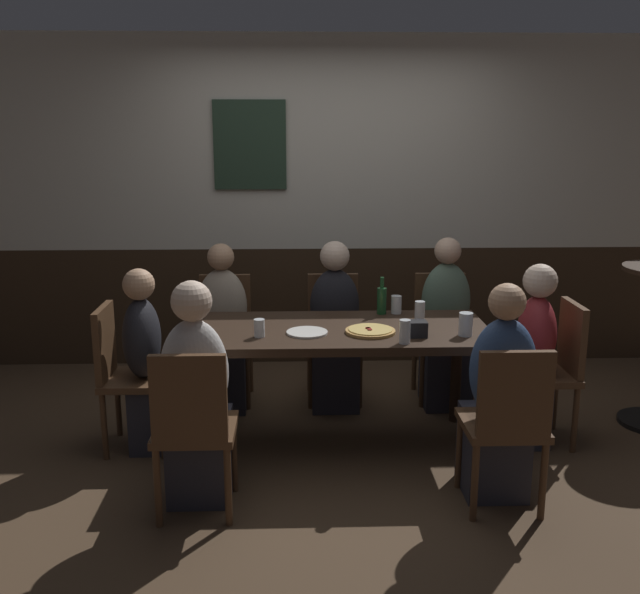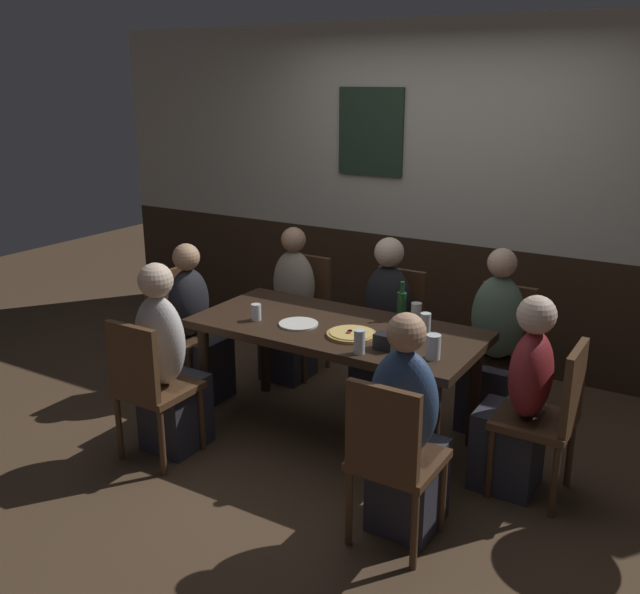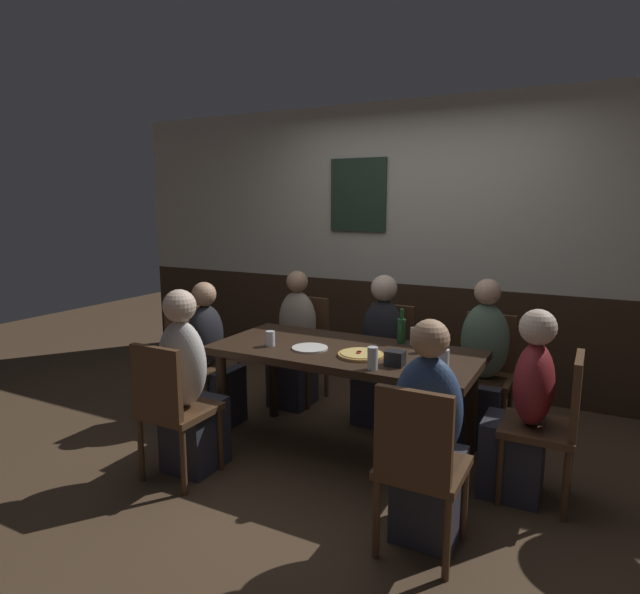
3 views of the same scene
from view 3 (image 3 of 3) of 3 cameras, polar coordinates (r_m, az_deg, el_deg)
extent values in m
plane|color=#4C3826|center=(3.82, 2.56, -16.33)|extent=(12.00, 12.00, 0.00)
cube|color=#332316|center=(5.11, 10.54, -3.93)|extent=(6.40, 0.10, 0.95)
cube|color=beige|center=(4.96, 11.03, 10.79)|extent=(6.40, 0.10, 1.65)
cube|color=#233828|center=(5.12, 4.11, 10.83)|extent=(0.56, 0.03, 0.68)
cube|color=black|center=(3.56, 2.65, -5.95)|extent=(1.76, 0.81, 0.05)
cylinder|color=black|center=(3.80, -10.44, -10.92)|extent=(0.07, 0.07, 0.69)
cylinder|color=black|center=(3.16, 13.33, -15.57)|extent=(0.07, 0.07, 0.69)
cylinder|color=black|center=(4.30, -5.03, -8.28)|extent=(0.07, 0.07, 0.69)
cylinder|color=black|center=(3.74, 15.91, -11.50)|extent=(0.07, 0.07, 0.69)
cube|color=#513521|center=(4.10, 17.13, -8.37)|extent=(0.40, 0.40, 0.04)
cube|color=#513521|center=(4.21, 17.76, -4.61)|extent=(0.36, 0.04, 0.43)
cylinder|color=#513521|center=(4.00, 18.94, -12.41)|extent=(0.04, 0.04, 0.41)
cylinder|color=#513521|center=(4.05, 14.09, -11.83)|extent=(0.04, 0.04, 0.41)
cylinder|color=#513521|center=(4.31, 19.66, -10.78)|extent=(0.04, 0.04, 0.41)
cylinder|color=#513521|center=(4.36, 15.18, -10.28)|extent=(0.04, 0.04, 0.41)
cube|color=#513521|center=(3.35, 22.32, -12.89)|extent=(0.40, 0.40, 0.04)
cube|color=#513521|center=(3.27, 25.78, -9.37)|extent=(0.04, 0.36, 0.43)
cylinder|color=#513521|center=(3.31, 18.68, -17.27)|extent=(0.04, 0.04, 0.41)
cylinder|color=#513521|center=(3.61, 19.59, -14.91)|extent=(0.04, 0.04, 0.41)
cylinder|color=#513521|center=(3.29, 24.83, -17.90)|extent=(0.04, 0.04, 0.41)
cylinder|color=#513521|center=(3.59, 25.15, -15.46)|extent=(0.04, 0.04, 0.41)
cube|color=#513521|center=(3.47, -14.78, -11.66)|extent=(0.40, 0.40, 0.04)
cube|color=#513521|center=(3.27, -17.11, -8.75)|extent=(0.36, 0.04, 0.43)
cylinder|color=#513521|center=(3.78, -14.80, -13.51)|extent=(0.04, 0.04, 0.41)
cylinder|color=#513521|center=(3.58, -10.64, -14.76)|extent=(0.04, 0.04, 0.41)
cylinder|color=#513521|center=(3.56, -18.61, -15.22)|extent=(0.04, 0.04, 0.41)
cylinder|color=#513521|center=(3.34, -14.40, -16.74)|extent=(0.04, 0.04, 0.41)
cube|color=#513521|center=(4.30, 6.89, -7.14)|extent=(0.40, 0.40, 0.04)
cube|color=#513521|center=(4.40, 7.80, -3.59)|extent=(0.36, 0.04, 0.43)
cylinder|color=#513521|center=(4.17, 8.19, -11.01)|extent=(0.04, 0.04, 0.41)
cylinder|color=#513521|center=(4.28, 3.84, -10.34)|extent=(0.04, 0.04, 0.41)
cylinder|color=#513521|center=(4.47, 9.69, -9.58)|extent=(0.04, 0.04, 0.41)
cylinder|color=#513521|center=(4.58, 5.59, -9.00)|extent=(0.04, 0.04, 0.41)
cube|color=#513521|center=(4.62, -2.15, -5.86)|extent=(0.40, 0.40, 0.04)
cube|color=#513521|center=(4.71, -1.08, -2.58)|extent=(0.36, 0.04, 0.43)
cylinder|color=#513521|center=(4.46, -1.32, -9.45)|extent=(0.04, 0.04, 0.41)
cylinder|color=#513521|center=(4.63, -5.04, -8.76)|extent=(0.04, 0.04, 0.41)
cylinder|color=#513521|center=(4.75, 0.70, -8.24)|extent=(0.04, 0.04, 0.41)
cylinder|color=#513521|center=(4.90, -2.87, -7.65)|extent=(0.04, 0.04, 0.41)
cube|color=#513521|center=(2.75, 10.98, -17.48)|extent=(0.40, 0.40, 0.04)
cube|color=#513521|center=(2.50, 9.92, -14.47)|extent=(0.36, 0.04, 0.43)
cylinder|color=#513521|center=(3.05, 8.58, -19.33)|extent=(0.04, 0.04, 0.41)
cylinder|color=#513521|center=(2.97, 15.19, -20.41)|extent=(0.04, 0.04, 0.41)
cylinder|color=#513521|center=(2.77, 6.06, -22.50)|extent=(0.04, 0.04, 0.41)
cylinder|color=#513521|center=(2.69, 13.43, -23.88)|extent=(0.04, 0.04, 0.41)
cube|color=#513521|center=(4.28, -12.44, -7.39)|extent=(0.40, 0.40, 0.04)
cube|color=#513521|center=(4.33, -14.39, -4.03)|extent=(0.04, 0.36, 0.43)
cylinder|color=#513521|center=(4.37, -9.14, -10.00)|extent=(0.04, 0.04, 0.41)
cylinder|color=#513521|center=(4.13, -12.03, -11.35)|extent=(0.04, 0.04, 0.41)
cylinder|color=#513521|center=(4.58, -12.60, -9.20)|extent=(0.04, 0.04, 0.41)
cylinder|color=#513521|center=(4.34, -15.54, -10.41)|extent=(0.04, 0.04, 0.41)
cube|color=#2D2D38|center=(4.05, 16.62, -11.67)|extent=(0.32, 0.34, 0.45)
ellipsoid|color=#56705B|center=(3.98, 17.24, -4.52)|extent=(0.34, 0.22, 0.55)
sphere|color=#DBB293|center=(3.91, 17.51, 0.53)|extent=(0.18, 0.18, 0.18)
cube|color=#2D2D38|center=(3.45, 19.86, -15.82)|extent=(0.34, 0.32, 0.45)
ellipsoid|color=maroon|center=(3.27, 21.92, -8.65)|extent=(0.22, 0.34, 0.48)
sphere|color=beige|center=(3.18, 22.31, -3.01)|extent=(0.20, 0.20, 0.20)
cube|color=#2D2D38|center=(3.64, -13.21, -14.04)|extent=(0.32, 0.34, 0.45)
ellipsoid|color=silver|center=(3.41, -14.54, -6.90)|extent=(0.34, 0.22, 0.54)
sphere|color=beige|center=(3.32, -14.82, -0.93)|extent=(0.20, 0.20, 0.20)
cube|color=#2D2D38|center=(4.25, 6.19, -10.25)|extent=(0.32, 0.34, 0.45)
ellipsoid|color=black|center=(4.19, 6.77, -3.71)|extent=(0.34, 0.22, 0.51)
sphere|color=beige|center=(4.12, 6.87, 0.96)|extent=(0.20, 0.20, 0.20)
cube|color=#2D2D38|center=(4.57, -2.96, -8.73)|extent=(0.32, 0.34, 0.45)
ellipsoid|color=tan|center=(4.51, -2.43, -2.60)|extent=(0.34, 0.22, 0.51)
sphere|color=tan|center=(4.45, -2.46, 1.67)|extent=(0.18, 0.18, 0.18)
cube|color=#2D2D38|center=(2.96, 11.62, -19.92)|extent=(0.32, 0.34, 0.45)
ellipsoid|color=#334C7A|center=(2.67, 11.44, -11.66)|extent=(0.34, 0.22, 0.53)
sphere|color=tan|center=(2.56, 11.71, -4.38)|extent=(0.19, 0.19, 0.19)
cube|color=#2D2D38|center=(4.27, -10.98, -10.30)|extent=(0.34, 0.32, 0.45)
ellipsoid|color=black|center=(4.18, -12.16, -4.08)|extent=(0.22, 0.34, 0.48)
sphere|color=tan|center=(4.12, -12.32, 0.29)|extent=(0.19, 0.19, 0.19)
cylinder|color=tan|center=(3.39, 4.39, -6.20)|extent=(0.29, 0.29, 0.02)
cylinder|color=#DBB760|center=(3.38, 4.39, -6.00)|extent=(0.26, 0.26, 0.01)
cylinder|color=maroon|center=(3.39, 4.21, -5.83)|extent=(0.03, 0.03, 0.00)
cylinder|color=maroon|center=(3.39, 4.23, -5.85)|extent=(0.03, 0.03, 0.00)
cylinder|color=maroon|center=(3.36, 4.13, -5.98)|extent=(0.03, 0.03, 0.00)
cylinder|color=silver|center=(3.62, -5.34, -4.45)|extent=(0.06, 0.06, 0.10)
cylinder|color=#331E14|center=(3.63, -5.33, -4.83)|extent=(0.05, 0.05, 0.05)
cylinder|color=silver|center=(3.14, 12.94, -6.67)|extent=(0.08, 0.08, 0.13)
cylinder|color=silver|center=(3.14, 12.93, -6.94)|extent=(0.07, 0.07, 0.10)
cylinder|color=silver|center=(3.70, 10.13, -4.13)|extent=(0.07, 0.07, 0.11)
cylinder|color=#C6842D|center=(3.71, 10.12, -4.41)|extent=(0.06, 0.06, 0.08)
cylinder|color=silver|center=(3.12, 5.65, -6.54)|extent=(0.06, 0.06, 0.13)
cylinder|color=#C6842D|center=(3.13, 5.63, -7.30)|extent=(0.05, 0.05, 0.05)
cylinder|color=silver|center=(3.53, 11.33, -4.89)|extent=(0.06, 0.06, 0.11)
cylinder|color=#331E14|center=(3.53, 11.32, -5.06)|extent=(0.06, 0.06, 0.09)
cylinder|color=#194723|center=(3.72, 8.71, -3.61)|extent=(0.06, 0.06, 0.17)
cylinder|color=#194723|center=(3.69, 8.76, -1.81)|extent=(0.03, 0.03, 0.07)
cylinder|color=white|center=(3.54, -1.09, -5.48)|extent=(0.24, 0.24, 0.01)
cube|color=black|center=(3.21, 8.03, -6.51)|extent=(0.11, 0.09, 0.09)
camera|label=1|loc=(2.00, -93.91, 5.42)|focal=40.47mm
camera|label=2|loc=(0.82, 154.83, 26.43)|focal=39.47mm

